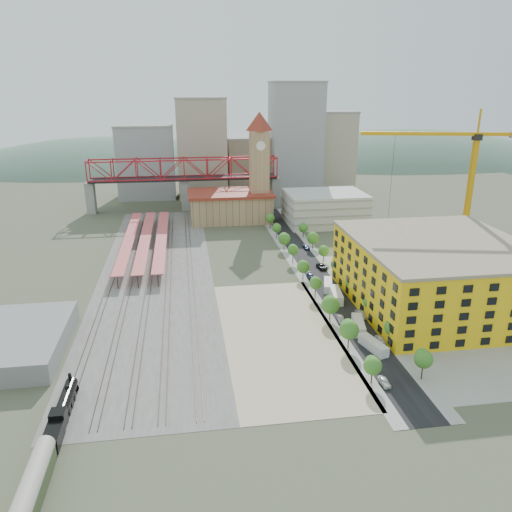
{
  "coord_description": "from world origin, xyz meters",
  "views": [
    {
      "loc": [
        -26.25,
        -139.61,
        58.4
      ],
      "look_at": [
        -5.33,
        0.51,
        10.0
      ],
      "focal_mm": 35.0,
      "sensor_mm": 36.0,
      "label": 1
    }
  ],
  "objects": [
    {
      "name": "clock_tower",
      "position": [
        8.0,
        79.99,
        28.7
      ],
      "size": [
        12.0,
        12.0,
        52.0
      ],
      "color": "tan",
      "rests_on": "ground"
    },
    {
      "name": "site_trailer_a",
      "position": [
        16.0,
        -41.74,
        1.21
      ],
      "size": [
        4.66,
        9.14,
        2.42
      ],
      "primitive_type": "cube",
      "rotation": [
        0.0,
        0.0,
        0.28
      ],
      "color": "silver",
      "rests_on": "ground"
    },
    {
      "name": "locomotive",
      "position": [
        -50.0,
        -57.78,
        1.93
      ],
      "size": [
        2.68,
        20.68,
        5.17
      ],
      "color": "black",
      "rests_on": "ground"
    },
    {
      "name": "ballast_strip",
      "position": [
        -36.0,
        17.5,
        0.03
      ],
      "size": [
        36.0,
        165.0,
        0.06
      ],
      "primitive_type": "cube",
      "color": "#605E59",
      "rests_on": "ground"
    },
    {
      "name": "warehouse",
      "position": [
        -66.0,
        -30.0,
        2.5
      ],
      "size": [
        22.0,
        32.0,
        5.0
      ],
      "primitive_type": "cube",
      "color": "gray",
      "rests_on": "ground"
    },
    {
      "name": "street_trees",
      "position": [
        16.0,
        5.0,
        0.0
      ],
      "size": [
        15.4,
        124.4,
        8.0
      ],
      "color": "#287021",
      "rests_on": "ground"
    },
    {
      "name": "site_trailer_b",
      "position": [
        16.0,
        -31.54,
        1.29
      ],
      "size": [
        4.39,
        9.75,
        2.58
      ],
      "primitive_type": "cube",
      "rotation": [
        0.0,
        0.0,
        -0.21
      ],
      "color": "silver",
      "rests_on": "ground"
    },
    {
      "name": "construction_pad",
      "position": [
        45.0,
        -20.0,
        0.03
      ],
      "size": [
        50.0,
        90.0,
        0.06
      ],
      "primitive_type": "cube",
      "color": "gray",
      "rests_on": "ground"
    },
    {
      "name": "parking_garage",
      "position": [
        36.0,
        70.0,
        7.0
      ],
      "size": [
        34.0,
        26.0,
        14.0
      ],
      "primitive_type": "cube",
      "color": "silver",
      "rests_on": "ground"
    },
    {
      "name": "car_2",
      "position": [
        13.0,
        0.99,
        0.71
      ],
      "size": [
        2.38,
        5.12,
        1.42
      ],
      "primitive_type": "imported",
      "rotation": [
        0.0,
        0.0,
        -0.0
      ],
      "color": "black",
      "rests_on": "ground"
    },
    {
      "name": "car_7",
      "position": [
        19.0,
        34.5,
        0.66
      ],
      "size": [
        2.11,
        4.62,
        1.31
      ],
      "primitive_type": "imported",
      "rotation": [
        0.0,
        0.0,
        0.06
      ],
      "color": "navy",
      "rests_on": "ground"
    },
    {
      "name": "site_trailer_c",
      "position": [
        16.0,
        -12.51,
        1.38
      ],
      "size": [
        3.99,
        10.36,
        2.76
      ],
      "primitive_type": "cube",
      "rotation": [
        0.0,
        0.0,
        -0.14
      ],
      "color": "silver",
      "rests_on": "ground"
    },
    {
      "name": "station_hall",
      "position": [
        -5.0,
        82.0,
        6.67
      ],
      "size": [
        38.0,
        24.0,
        13.1
      ],
      "color": "tan",
      "rests_on": "ground"
    },
    {
      "name": "sidewalk_west",
      "position": [
        10.5,
        15.0,
        0.02
      ],
      "size": [
        3.0,
        170.0,
        0.04
      ],
      "primitive_type": "cube",
      "color": "gray",
      "rests_on": "ground"
    },
    {
      "name": "ground",
      "position": [
        0.0,
        0.0,
        0.0
      ],
      "size": [
        400.0,
        400.0,
        0.0
      ],
      "primitive_type": "plane",
      "color": "#474C38",
      "rests_on": "ground"
    },
    {
      "name": "rail_tracks",
      "position": [
        -37.8,
        17.5,
        0.15
      ],
      "size": [
        26.56,
        160.0,
        0.18
      ],
      "color": "#382B23",
      "rests_on": "ground"
    },
    {
      "name": "car_0",
      "position": [
        13.0,
        -55.9,
        0.7
      ],
      "size": [
        1.91,
        4.2,
        1.4
      ],
      "primitive_type": "imported",
      "rotation": [
        0.0,
        0.0,
        0.06
      ],
      "color": "silver",
      "rests_on": "ground"
    },
    {
      "name": "truss_bridge",
      "position": [
        -25.0,
        105.0,
        18.86
      ],
      "size": [
        94.0,
        9.6,
        25.6
      ],
      "color": "gray",
      "rests_on": "ground"
    },
    {
      "name": "car_1",
      "position": [
        13.0,
        -26.49,
        0.7
      ],
      "size": [
        1.91,
        4.4,
        1.41
      ],
      "primitive_type": "imported",
      "rotation": [
        0.0,
        0.0,
        -0.1
      ],
      "color": "gray",
      "rests_on": "ground"
    },
    {
      "name": "skyline",
      "position": [
        7.47,
        142.31,
        22.81
      ],
      "size": [
        133.0,
        46.0,
        60.0
      ],
      "color": "#9EA0A3",
      "rests_on": "ground"
    },
    {
      "name": "construction_building",
      "position": [
        42.0,
        -20.0,
        9.41
      ],
      "size": [
        44.6,
        50.6,
        18.8
      ],
      "color": "yellow",
      "rests_on": "ground"
    },
    {
      "name": "tower_crane",
      "position": [
        61.91,
        7.56,
        31.98
      ],
      "size": [
        47.76,
        12.14,
        51.82
      ],
      "color": "orange",
      "rests_on": "ground"
    },
    {
      "name": "street_asphalt",
      "position": [
        16.0,
        15.0,
        0.03
      ],
      "size": [
        12.0,
        170.0,
        0.06
      ],
      "primitive_type": "cube",
      "color": "black",
      "rests_on": "ground"
    },
    {
      "name": "platform_canopies",
      "position": [
        -41.0,
        45.0,
        3.99
      ],
      "size": [
        16.0,
        80.0,
        4.12
      ],
      "color": "#D95753",
      "rests_on": "ground"
    },
    {
      "name": "distant_hills",
      "position": [
        45.28,
        260.0,
        -79.54
      ],
      "size": [
        647.0,
        264.0,
        227.0
      ],
      "color": "#4C6B59",
      "rests_on": "ground"
    },
    {
      "name": "car_3",
      "position": [
        13.0,
        4.92,
        0.68
      ],
      "size": [
        2.0,
        4.7,
        1.35
      ],
      "primitive_type": "imported",
      "rotation": [
        0.0,
        0.0,
        -0.02
      ],
      "color": "navy",
      "rests_on": "ground"
    },
    {
      "name": "sidewalk_east",
      "position": [
        21.5,
        15.0,
        0.02
      ],
      "size": [
        3.0,
        170.0,
        0.04
      ],
      "primitive_type": "cube",
      "color": "gray",
      "rests_on": "ground"
    },
    {
      "name": "dirt_lot",
      "position": [
        -4.0,
        -31.5,
        0.03
      ],
      "size": [
        28.0,
        67.0,
        0.06
      ],
      "primitive_type": "cube",
      "color": "tan",
      "rests_on": "ground"
    },
    {
      "name": "car_5",
      "position": [
        19.0,
        -24.69,
        0.8
      ],
      "size": [
        1.74,
        4.89,
        1.61
      ],
      "primitive_type": "imported",
      "rotation": [
        0.0,
        0.0,
        -0.01
      ],
      "color": "#949499",
      "rests_on": "ground"
    },
    {
      "name": "car_6",
      "position": [
        19.0,
        12.96,
        0.78
      ],
      "size": [
        3.14,
        5.84,
        1.56
      ],
      "primitive_type": "imported",
      "rotation": [
        0.0,
        0.0,
        0.1
      ],
      "color": "black",
      "rests_on": "ground"
    },
    {
      "name": "site_trailer_d",
      "position": [
        16.0,
        -4.34,
        1.23
      ],
      "size": [
        4.68,
        9.27,
        2.45
      ],
      "primitive_type": "cube",
      "rotation": [
        0.0,
        0.0,
        -0.27
      ],
      "color": "silver",
      "rests_on": "ground"
    },
    {
      "name": "coach",
      "position": [
        -50.0,
        -77.66,
        2.88
      ],
      "size": [
        2.97,
        17.23,
        5.41
      ],
      "color": "#2F3A1F",
      "rests_on": "ground"
    },
    {
      "name": "car_4",
      "position": [
        19.0,
        -38.66,
        0.68
      ],
      "size": [
        1.63,
        4.02,
        1.37
      ],
      "primitive_type": "imported",
      "rotation": [
        0.0,
        0.0,
        0.01
      ],
      "color": "white",
      "rests_on": "ground"
    }
  ]
}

